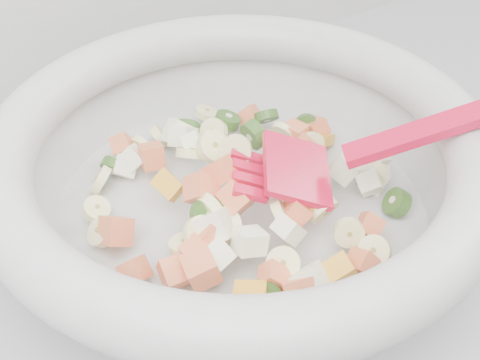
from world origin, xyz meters
TOP-DOWN VIEW (x-y plane):
  - mixing_bowl at (-0.03, 1.48)m, footprint 0.45×0.41m

SIDE VIEW (x-z plane):
  - mixing_bowl at x=-0.03m, z-range 0.88..1.04m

